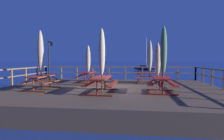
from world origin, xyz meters
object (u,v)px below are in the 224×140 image
(patio_umbrella_tall_front, at_px, (164,51))
(sailboat_distant, at_px, (145,68))
(patio_umbrella_short_mid, at_px, (88,59))
(patio_umbrella_tall_back_right, at_px, (158,60))
(picnic_table_mid_left, at_px, (150,75))
(picnic_table_front_right, at_px, (88,75))
(picnic_table_front_left, at_px, (161,82))
(patio_umbrella_short_front, at_px, (41,52))
(patio_umbrella_tall_back_left, at_px, (102,52))
(picnic_table_back_left, at_px, (101,81))
(lamp_post_hooked, at_px, (50,54))
(patio_umbrella_tall_mid_left, at_px, (150,56))
(picnic_table_back_right, at_px, (42,79))

(patio_umbrella_tall_front, relative_size, sailboat_distant, 0.42)
(patio_umbrella_short_mid, xyz_separation_m, patio_umbrella_tall_back_right, (4.53, -2.25, -0.06))
(picnic_table_mid_left, height_order, patio_umbrella_tall_front, patio_umbrella_tall_front)
(patio_umbrella_tall_front, bearing_deg, picnic_table_front_right, 142.83)
(picnic_table_front_right, height_order, patio_umbrella_tall_back_right, patio_umbrella_tall_back_right)
(picnic_table_front_left, bearing_deg, patio_umbrella_short_front, 178.15)
(patio_umbrella_tall_back_left, height_order, sailboat_distant, sailboat_distant)
(picnic_table_front_left, bearing_deg, picnic_table_back_left, -174.47)
(picnic_table_front_left, distance_m, patio_umbrella_short_front, 6.54)
(patio_umbrella_short_front, relative_size, lamp_post_hooked, 1.00)
(picnic_table_front_left, distance_m, sailboat_distant, 35.04)
(patio_umbrella_tall_mid_left, height_order, sailboat_distant, sailboat_distant)
(picnic_table_back_right, relative_size, patio_umbrella_tall_front, 0.62)
(patio_umbrella_short_mid, bearing_deg, sailboat_distant, 78.97)
(picnic_table_back_right, relative_size, patio_umbrella_tall_back_right, 0.79)
(patio_umbrella_tall_back_left, bearing_deg, patio_umbrella_tall_front, 6.19)
(patio_umbrella_tall_front, xyz_separation_m, patio_umbrella_tall_back_left, (-2.98, -0.32, -0.07))
(picnic_table_front_left, bearing_deg, patio_umbrella_tall_back_right, 91.51)
(picnic_table_front_left, xyz_separation_m, patio_umbrella_tall_front, (0.07, -0.04, 1.52))
(picnic_table_mid_left, height_order, picnic_table_back_right, same)
(picnic_table_front_right, xyz_separation_m, picnic_table_front_left, (4.61, -3.51, -0.01))
(patio_umbrella_tall_back_right, bearing_deg, patio_umbrella_short_mid, 153.53)
(lamp_post_hooked, bearing_deg, patio_umbrella_short_front, -69.46)
(picnic_table_back_right, xyz_separation_m, patio_umbrella_tall_back_right, (6.30, 0.97, 1.07))
(sailboat_distant, bearing_deg, picnic_table_front_left, -92.59)
(patio_umbrella_short_mid, bearing_deg, picnic_table_front_right, 144.98)
(picnic_table_back_left, bearing_deg, picnic_table_mid_left, 54.80)
(picnic_table_back_right, distance_m, patio_umbrella_short_mid, 3.85)
(picnic_table_back_left, relative_size, lamp_post_hooked, 0.70)
(picnic_table_front_right, xyz_separation_m, patio_umbrella_tall_mid_left, (4.39, 0.19, 1.33))
(patio_umbrella_tall_front, height_order, patio_umbrella_tall_back_right, patio_umbrella_tall_front)
(lamp_post_hooked, bearing_deg, picnic_table_back_right, -68.97)
(picnic_table_mid_left, bearing_deg, patio_umbrella_tall_back_right, -86.44)
(patio_umbrella_tall_mid_left, distance_m, sailboat_distant, 31.42)
(lamp_post_hooked, bearing_deg, patio_umbrella_short_mid, -23.57)
(patio_umbrella_tall_mid_left, bearing_deg, patio_umbrella_tall_back_right, -85.69)
(picnic_table_front_right, bearing_deg, patio_umbrella_short_mid, -35.02)
(picnic_table_back_right, distance_m, patio_umbrella_tall_back_right, 6.46)
(picnic_table_mid_left, bearing_deg, picnic_table_back_left, -125.20)
(patio_umbrella_tall_back_left, bearing_deg, picnic_table_front_left, 7.11)
(picnic_table_front_right, xyz_separation_m, lamp_post_hooked, (-3.57, 1.55, 1.56))
(picnic_table_front_left, distance_m, patio_umbrella_tall_back_left, 3.27)
(picnic_table_front_right, distance_m, sailboat_distant, 32.10)
(picnic_table_front_right, distance_m, picnic_table_front_left, 5.79)
(sailboat_distant, bearing_deg, patio_umbrella_tall_back_left, -97.24)
(patio_umbrella_tall_front, bearing_deg, picnic_table_back_left, -175.34)
(picnic_table_back_right, height_order, patio_umbrella_tall_mid_left, patio_umbrella_tall_mid_left)
(patio_umbrella_short_mid, distance_m, patio_umbrella_tall_back_right, 5.06)
(patio_umbrella_tall_back_left, height_order, patio_umbrella_tall_back_right, patio_umbrella_tall_back_left)
(picnic_table_front_right, height_order, picnic_table_back_right, same)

